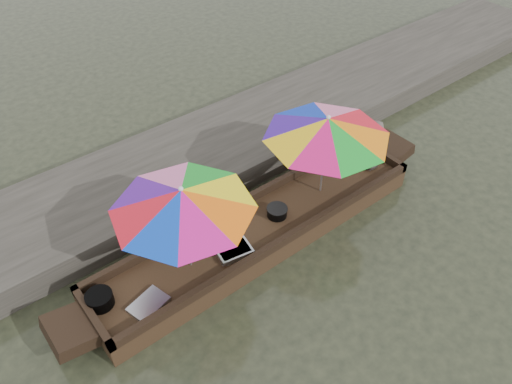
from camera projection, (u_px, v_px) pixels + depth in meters
water at (260, 240)px, 8.34m from camera, size 80.00×80.00×0.00m
dock at (187, 163)px, 9.45m from camera, size 22.00×2.20×0.50m
boat_hull at (260, 232)px, 8.22m from camera, size 5.90×1.20×0.35m
cooking_pot at (100, 299)px, 6.90m from camera, size 0.38×0.38×0.20m
tray_crayfish at (234, 251)px, 7.63m from camera, size 0.58×0.45×0.09m
tray_scallop at (149, 304)px, 6.92m from camera, size 0.60×0.49×0.06m
charcoal_grill at (277, 212)px, 8.21m from camera, size 0.33×0.33×0.15m
supply_bag at (193, 231)px, 7.83m from camera, size 0.29×0.24×0.26m
vendor at (374, 145)px, 8.90m from camera, size 0.57×0.48×0.98m
umbrella_bow at (186, 229)px, 6.97m from camera, size 2.31×2.31×1.55m
umbrella_stern at (324, 155)px, 8.21m from camera, size 2.48×2.48×1.55m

